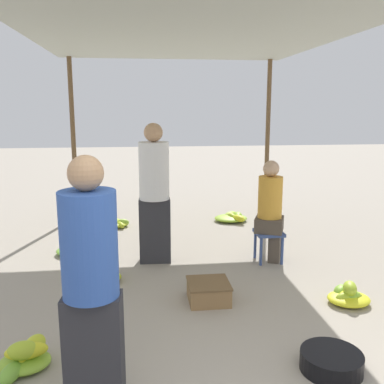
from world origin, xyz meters
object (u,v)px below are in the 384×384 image
object	(u,v)px
banana_pile_left_1	(25,357)
shopper_walking_mid	(154,191)
banana_pile_right_1	(232,217)
vendor_seated	(271,210)
banana_pile_left_0	(113,222)
vendor_foreground	(91,282)
crate_near	(209,291)
basin_black	(331,362)
banana_pile_left_3	(78,249)
stool	(269,237)
banana_pile_right_0	(348,296)
banana_pile_left_2	(103,275)

from	to	relation	value
banana_pile_left_1	shopper_walking_mid	world-z (taller)	shopper_walking_mid
banana_pile_left_1	banana_pile_right_1	distance (m)	4.72
vendor_seated	banana_pile_left_0	distance (m)	2.88
vendor_foreground	crate_near	world-z (taller)	vendor_foreground
vendor_seated	basin_black	distance (m)	2.41
vendor_seated	shopper_walking_mid	size ratio (longest dim) A/B	0.74
banana_pile_left_0	banana_pile_left_3	distance (m)	1.39
banana_pile_left_0	banana_pile_right_1	bearing A→B (deg)	3.10
stool	crate_near	xyz separation A→B (m)	(-0.94, -1.05, -0.22)
stool	banana_pile_right_0	distance (m)	1.36
stool	shopper_walking_mid	xyz separation A→B (m)	(-1.43, 0.17, 0.59)
vendor_foreground	shopper_walking_mid	size ratio (longest dim) A/B	0.95
vendor_foreground	banana_pile_left_3	bearing A→B (deg)	99.90
stool	basin_black	bearing A→B (deg)	-95.30
vendor_seated	crate_near	xyz separation A→B (m)	(-0.96, -1.06, -0.57)
basin_black	banana_pile_left_2	bearing A→B (deg)	133.99
vendor_seated	banana_pile_right_0	bearing A→B (deg)	-71.37
banana_pile_right_0	banana_pile_left_2	bearing A→B (deg)	161.29
shopper_walking_mid	stool	bearing A→B (deg)	-6.73
stool	shopper_walking_mid	bearing A→B (deg)	173.27
vendor_seated	banana_pile_left_3	size ratio (longest dim) A/B	2.05
basin_black	banana_pile_left_1	world-z (taller)	banana_pile_left_1
vendor_seated	banana_pile_right_1	size ratio (longest dim) A/B	1.98
basin_black	shopper_walking_mid	bearing A→B (deg)	116.07
vendor_foreground	basin_black	bearing A→B (deg)	5.52
stool	crate_near	world-z (taller)	stool
vendor_foreground	crate_near	distance (m)	1.90
stool	banana_pile_right_0	bearing A→B (deg)	-70.58
vendor_seated	banana_pile_right_1	xyz separation A→B (m)	(-0.05, 2.01, -0.61)
banana_pile_left_3	banana_pile_right_1	bearing A→B (deg)	30.85
banana_pile_left_2	crate_near	bearing A→B (deg)	-29.56
banana_pile_left_0	banana_pile_left_3	xyz separation A→B (m)	(-0.39, -1.33, -0.01)
banana_pile_left_0	crate_near	bearing A→B (deg)	-69.10
stool	banana_pile_left_1	xyz separation A→B (m)	(-2.49, -2.02, -0.22)
banana_pile_right_1	crate_near	size ratio (longest dim) A/B	1.56
banana_pile_right_1	crate_near	xyz separation A→B (m)	(-0.90, -3.06, 0.04)
banana_pile_left_0	shopper_walking_mid	distance (m)	2.03
vendor_seated	shopper_walking_mid	bearing A→B (deg)	173.63
banana_pile_left_0	banana_pile_left_3	bearing A→B (deg)	-106.14
banana_pile_right_0	shopper_walking_mid	bearing A→B (deg)	142.65
banana_pile_left_0	banana_pile_right_0	distance (m)	4.04
banana_pile_left_2	banana_pile_right_1	world-z (taller)	banana_pile_left_2
vendor_foreground	banana_pile_right_1	xyz separation A→B (m)	(1.88, 4.50, -0.80)
basin_black	banana_pile_left_0	size ratio (longest dim) A/B	0.83
vendor_foreground	stool	distance (m)	3.18
stool	banana_pile_left_0	bearing A→B (deg)	137.36
vendor_foreground	banana_pile_right_1	bearing A→B (deg)	67.26
vendor_seated	shopper_walking_mid	world-z (taller)	shopper_walking_mid
banana_pile_right_0	banana_pile_right_1	distance (m)	3.31
vendor_seated	banana_pile_left_2	distance (m)	2.19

